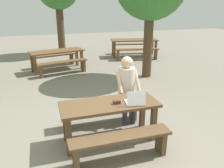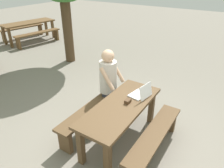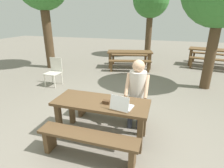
{
  "view_description": "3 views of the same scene",
  "coord_description": "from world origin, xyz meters",
  "px_view_note": "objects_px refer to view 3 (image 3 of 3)",
  "views": [
    {
      "loc": [
        -1.02,
        -3.44,
        2.35
      ],
      "look_at": [
        0.13,
        0.25,
        0.97
      ],
      "focal_mm": 36.83,
      "sensor_mm": 36.0,
      "label": 1
    },
    {
      "loc": [
        -2.4,
        -1.37,
        2.59
      ],
      "look_at": [
        0.13,
        0.25,
        0.97
      ],
      "focal_mm": 33.53,
      "sensor_mm": 36.0,
      "label": 2
    },
    {
      "loc": [
        1.02,
        -2.66,
        2.12
      ],
      "look_at": [
        0.13,
        0.25,
        0.97
      ],
      "focal_mm": 28.79,
      "sensor_mm": 36.0,
      "label": 3
    }
  ],
  "objects_px": {
    "tree_right": "(151,1)",
    "picnic_table_mid": "(130,54)",
    "plastic_chair": "(54,71)",
    "small_pouch": "(106,102)",
    "picnic_table_rear": "(214,52)",
    "picnic_table_front": "(101,108)",
    "person_seated": "(137,88)",
    "laptop": "(122,105)"
  },
  "relations": [
    {
      "from": "tree_right",
      "to": "picnic_table_mid",
      "type": "bearing_deg",
      "value": -98.87
    },
    {
      "from": "plastic_chair",
      "to": "picnic_table_mid",
      "type": "xyz_separation_m",
      "value": [
        1.91,
        2.76,
        0.14
      ]
    },
    {
      "from": "small_pouch",
      "to": "picnic_table_mid",
      "type": "distance_m",
      "value": 4.99
    },
    {
      "from": "plastic_chair",
      "to": "picnic_table_rear",
      "type": "bearing_deg",
      "value": 40.5
    },
    {
      "from": "picnic_table_mid",
      "to": "picnic_table_front",
      "type": "bearing_deg",
      "value": -97.17
    },
    {
      "from": "picnic_table_front",
      "to": "picnic_table_mid",
      "type": "bearing_deg",
      "value": 95.79
    },
    {
      "from": "person_seated",
      "to": "plastic_chair",
      "type": "height_order",
      "value": "person_seated"
    },
    {
      "from": "small_pouch",
      "to": "picnic_table_rear",
      "type": "distance_m",
      "value": 6.85
    },
    {
      "from": "picnic_table_front",
      "to": "plastic_chair",
      "type": "relative_size",
      "value": 1.92
    },
    {
      "from": "picnic_table_front",
      "to": "plastic_chair",
      "type": "bearing_deg",
      "value": 138.52
    },
    {
      "from": "picnic_table_rear",
      "to": "tree_right",
      "type": "distance_m",
      "value": 4.11
    },
    {
      "from": "laptop",
      "to": "picnic_table_rear",
      "type": "bearing_deg",
      "value": -103.05
    },
    {
      "from": "small_pouch",
      "to": "plastic_chair",
      "type": "distance_m",
      "value": 3.35
    },
    {
      "from": "picnic_table_front",
      "to": "laptop",
      "type": "height_order",
      "value": "laptop"
    },
    {
      "from": "picnic_table_front",
      "to": "plastic_chair",
      "type": "height_order",
      "value": "plastic_chair"
    },
    {
      "from": "small_pouch",
      "to": "picnic_table_mid",
      "type": "relative_size",
      "value": 0.06
    },
    {
      "from": "plastic_chair",
      "to": "picnic_table_mid",
      "type": "distance_m",
      "value": 3.36
    },
    {
      "from": "picnic_table_rear",
      "to": "tree_right",
      "type": "bearing_deg",
      "value": 163.0
    },
    {
      "from": "picnic_table_rear",
      "to": "person_seated",
      "type": "bearing_deg",
      "value": -103.37
    },
    {
      "from": "laptop",
      "to": "picnic_table_mid",
      "type": "bearing_deg",
      "value": -70.43
    },
    {
      "from": "small_pouch",
      "to": "picnic_table_mid",
      "type": "bearing_deg",
      "value": 97.03
    },
    {
      "from": "picnic_table_rear",
      "to": "small_pouch",
      "type": "bearing_deg",
      "value": -104.46
    },
    {
      "from": "small_pouch",
      "to": "person_seated",
      "type": "height_order",
      "value": "person_seated"
    },
    {
      "from": "plastic_chair",
      "to": "picnic_table_mid",
      "type": "height_order",
      "value": "plastic_chair"
    },
    {
      "from": "laptop",
      "to": "plastic_chair",
      "type": "relative_size",
      "value": 0.41
    },
    {
      "from": "tree_right",
      "to": "picnic_table_front",
      "type": "bearing_deg",
      "value": -89.64
    },
    {
      "from": "picnic_table_rear",
      "to": "picnic_table_mid",
      "type": "bearing_deg",
      "value": -149.65
    },
    {
      "from": "person_seated",
      "to": "tree_right",
      "type": "xyz_separation_m",
      "value": [
        -0.59,
        7.17,
        2.08
      ]
    },
    {
      "from": "plastic_chair",
      "to": "tree_right",
      "type": "bearing_deg",
      "value": 71.16
    },
    {
      "from": "plastic_chair",
      "to": "laptop",
      "type": "bearing_deg",
      "value": -35.11
    },
    {
      "from": "laptop",
      "to": "picnic_table_front",
      "type": "bearing_deg",
      "value": -11.15
    },
    {
      "from": "person_seated",
      "to": "picnic_table_mid",
      "type": "bearing_deg",
      "value": 103.5
    },
    {
      "from": "small_pouch",
      "to": "plastic_chair",
      "type": "xyz_separation_m",
      "value": [
        -2.52,
        2.19,
        -0.29
      ]
    },
    {
      "from": "picnic_table_rear",
      "to": "tree_right",
      "type": "relative_size",
      "value": 0.55
    },
    {
      "from": "laptop",
      "to": "small_pouch",
      "type": "height_order",
      "value": "laptop"
    },
    {
      "from": "laptop",
      "to": "picnic_table_rear",
      "type": "xyz_separation_m",
      "value": [
        2.6,
        6.31,
        -0.12
      ]
    },
    {
      "from": "picnic_table_mid",
      "to": "person_seated",
      "type": "bearing_deg",
      "value": -89.45
    },
    {
      "from": "person_seated",
      "to": "picnic_table_mid",
      "type": "relative_size",
      "value": 0.68
    },
    {
      "from": "picnic_table_front",
      "to": "tree_right",
      "type": "distance_m",
      "value": 8.08
    },
    {
      "from": "person_seated",
      "to": "tree_right",
      "type": "height_order",
      "value": "tree_right"
    },
    {
      "from": "person_seated",
      "to": "picnic_table_rear",
      "type": "distance_m",
      "value": 6.1
    },
    {
      "from": "picnic_table_front",
      "to": "picnic_table_rear",
      "type": "distance_m",
      "value": 6.85
    }
  ]
}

